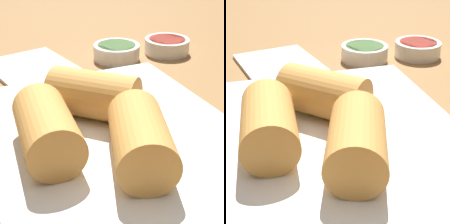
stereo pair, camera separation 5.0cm
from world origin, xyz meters
TOP-DOWN VIEW (x-y plane):
  - table_surface at (0.00, 0.00)cm, footprint 180.00×140.00cm
  - serving_plate at (2.28, 0.66)cm, footprint 32.08×26.55cm
  - roll_front_left at (-1.72, -0.05)cm, footprint 10.72×10.77cm
  - roll_front_right at (3.27, -6.68)cm, footprint 10.96×6.10cm
  - roll_back_left at (8.38, 0.73)cm, footprint 11.15×8.34cm
  - dipping_bowl_near at (-20.71, 11.71)cm, footprint 7.76×7.76cm
  - dipping_bowl_far at (-20.01, 21.10)cm, footprint 7.76×7.76cm
  - napkin at (-21.96, -2.44)cm, footprint 15.92×14.31cm

SIDE VIEW (x-z plane):
  - table_surface at x=0.00cm, z-range 0.00..2.00cm
  - napkin at x=-21.96cm, z-range 2.00..2.60cm
  - serving_plate at x=2.28cm, z-range 2.01..3.51cm
  - dipping_bowl_near at x=-20.71cm, z-range 2.11..4.66cm
  - dipping_bowl_far at x=-20.01cm, z-range 2.11..4.66cm
  - roll_front_left at x=-1.72cm, z-range 3.50..8.86cm
  - roll_front_right at x=3.27cm, z-range 3.50..8.86cm
  - roll_back_left at x=8.38cm, z-range 3.50..8.86cm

